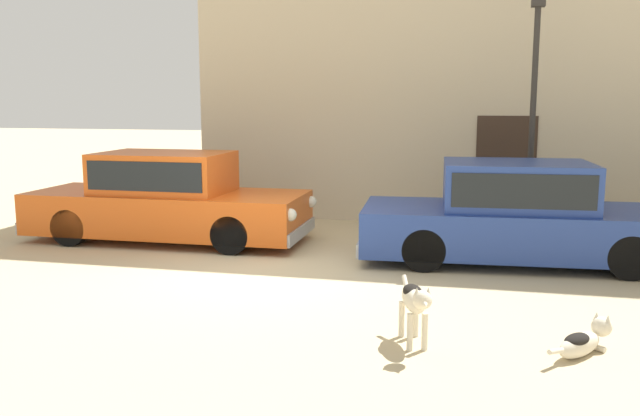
# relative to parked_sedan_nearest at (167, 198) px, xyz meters

# --- Properties ---
(ground_plane) EXTENTS (80.00, 80.00, 0.00)m
(ground_plane) POSITION_rel_parked_sedan_nearest_xyz_m (2.20, -1.61, -0.74)
(ground_plane) COLOR tan
(parked_sedan_nearest) EXTENTS (4.85, 1.75, 1.52)m
(parked_sedan_nearest) POSITION_rel_parked_sedan_nearest_xyz_m (0.00, 0.00, 0.00)
(parked_sedan_nearest) COLOR #D15619
(parked_sedan_nearest) RESTS_ON ground_plane
(parked_sedan_second) EXTENTS (4.80, 2.07, 1.50)m
(parked_sedan_second) POSITION_rel_parked_sedan_nearest_xyz_m (5.75, -0.25, -0.01)
(parked_sedan_second) COLOR navy
(parked_sedan_second) RESTS_ON ground_plane
(apartment_block) EXTENTS (17.48, 6.67, 8.06)m
(apartment_block) POSITION_rel_parked_sedan_nearest_xyz_m (8.29, 5.93, 3.29)
(apartment_block) COLOR beige
(apartment_block) RESTS_ON ground_plane
(stray_dog_spotted) EXTENTS (0.39, 0.95, 0.68)m
(stray_dog_spotted) POSITION_rel_parked_sedan_nearest_xyz_m (4.58, -4.04, -0.29)
(stray_dog_spotted) COLOR beige
(stray_dog_spotted) RESTS_ON ground_plane
(stray_dog_tan) EXTENTS (0.71, 0.83, 0.35)m
(stray_dog_tan) POSITION_rel_parked_sedan_nearest_xyz_m (6.18, -3.93, -0.60)
(stray_dog_tan) COLOR beige
(stray_dog_tan) RESTS_ON ground_plane
(street_lamp) EXTENTS (0.22, 0.22, 4.19)m
(street_lamp) POSITION_rel_parked_sedan_nearest_xyz_m (6.03, 1.47, 1.90)
(street_lamp) COLOR #2D2B28
(street_lamp) RESTS_ON ground_plane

